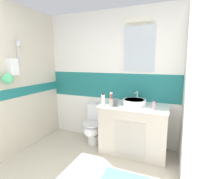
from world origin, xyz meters
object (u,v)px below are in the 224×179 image
toothbrush_cup (111,102)px  toothpaste_tube_upright (154,105)px  soap_dispenser (116,102)px  shampoo_bottle_tall (103,100)px  sink_basin (134,102)px  toilet (94,125)px

toothbrush_cup → toothpaste_tube_upright: size_ratio=1.39×
soap_dispenser → shampoo_bottle_tall: bearing=-175.0°
sink_basin → soap_dispenser: (-0.26, -0.20, 0.02)m
sink_basin → shampoo_bottle_tall: size_ratio=2.21×
toilet → toothbrush_cup: 0.75m
toothbrush_cup → toothpaste_tube_upright: (0.68, -0.01, 0.02)m
toothpaste_tube_upright → toilet: bearing=167.8°
sink_basin → soap_dispenser: sink_basin is taller
toilet → toothbrush_cup: toothbrush_cup is taller
sink_basin → toilet: size_ratio=0.58×
toilet → toothpaste_tube_upright: 1.28m
sink_basin → toothbrush_cup: size_ratio=1.95×
sink_basin → soap_dispenser: 0.33m
sink_basin → toilet: (-0.78, 0.03, -0.54)m
soap_dispenser → toothpaste_tube_upright: 0.60m
toilet → soap_dispenser: bearing=-23.8°
sink_basin → shampoo_bottle_tall: bearing=-155.4°
toothbrush_cup → soap_dispenser: (0.08, 0.01, 0.00)m
toothbrush_cup → shampoo_bottle_tall: size_ratio=1.14×
toilet → sink_basin: bearing=-2.1°
toothpaste_tube_upright → shampoo_bottle_tall: size_ratio=0.82×
sink_basin → toothpaste_tube_upright: 0.40m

